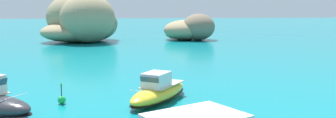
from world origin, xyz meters
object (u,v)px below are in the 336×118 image
object	(u,v)px
channel_buoy	(62,99)
islet_small	(190,30)
islet_large	(83,21)
motorboat_yellow	(158,91)

from	to	relation	value
channel_buoy	islet_small	bearing A→B (deg)	69.61
islet_large	islet_small	bearing A→B (deg)	1.66
motorboat_yellow	islet_small	bearing A→B (deg)	76.88
islet_large	channel_buoy	size ratio (longest dim) A/B	13.29
islet_large	motorboat_yellow	world-z (taller)	islet_large
motorboat_yellow	channel_buoy	xyz separation A→B (m)	(-6.65, 0.06, -0.37)
islet_large	motorboat_yellow	xyz separation A→B (m)	(9.65, -47.54, -3.16)
islet_large	channel_buoy	bearing A→B (deg)	-86.38
islet_small	islet_large	bearing A→B (deg)	-178.34
islet_large	channel_buoy	distance (m)	47.70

